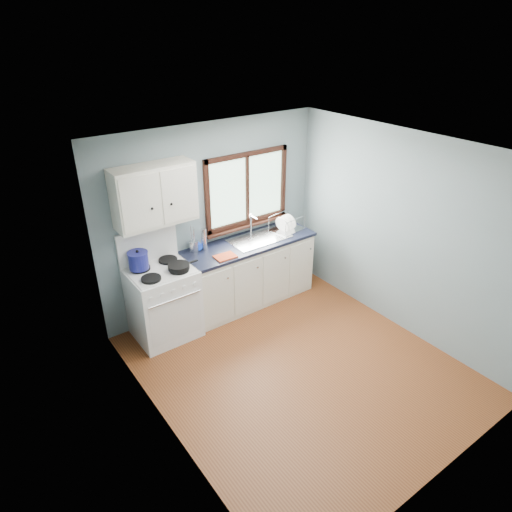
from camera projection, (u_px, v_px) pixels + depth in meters
floor at (298, 367)px, 5.29m from camera, size 3.20×3.60×0.02m
ceiling at (310, 152)px, 4.12m from camera, size 3.20×3.60×0.02m
wall_back at (212, 218)px, 6.01m from camera, size 3.20×0.02×2.50m
wall_front at (463, 370)px, 3.41m from camera, size 3.20×0.02×2.50m
wall_left at (160, 328)px, 3.87m from camera, size 0.02×3.60×2.50m
wall_right at (403, 234)px, 5.55m from camera, size 0.02×3.60×2.50m
gas_range at (163, 301)px, 5.62m from camera, size 0.76×0.69×1.36m
base_cabinets at (249, 275)px, 6.35m from camera, size 1.85×0.60×0.88m
countertop at (249, 243)px, 6.12m from camera, size 1.89×0.64×0.04m
sink at (259, 243)px, 6.24m from camera, size 0.84×0.46×0.44m
window at (247, 194)px, 6.15m from camera, size 1.36×0.10×1.03m
upper_cabinets at (155, 195)px, 5.18m from camera, size 0.95×0.35×0.70m
skillet at (179, 266)px, 5.38m from camera, size 0.39×0.27×0.05m
stockpot at (138, 260)px, 5.34m from camera, size 0.31×0.31×0.24m
utensil_crock at (194, 246)px, 5.83m from camera, size 0.15×0.15×0.38m
thermos at (204, 239)px, 5.84m from camera, size 0.08×0.08×0.30m
soap_bottle at (199, 242)px, 5.80m from camera, size 0.12×0.12×0.28m
dish_towel at (225, 257)px, 5.72m from camera, size 0.27×0.20×0.02m
dish_rack at (286, 226)px, 6.43m from camera, size 0.49×0.40×0.23m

